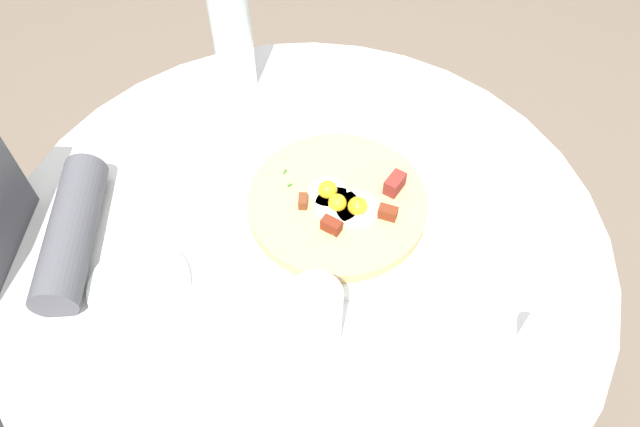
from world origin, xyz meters
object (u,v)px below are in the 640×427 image
object	(u,v)px
breakfast_pizza	(338,202)
water_glass	(316,319)
pizza_plate	(337,209)
salt_shaker	(532,331)
fork	(316,84)
dining_table	(305,285)
water_bottle	(232,32)
bread_plate	(139,285)
knife	(317,72)

from	to	relation	value
breakfast_pizza	water_glass	bearing A→B (deg)	83.28
pizza_plate	breakfast_pizza	bearing A→B (deg)	145.10
pizza_plate	salt_shaker	size ratio (longest dim) A/B	6.21
pizza_plate	fork	world-z (taller)	pizza_plate
fork	salt_shaker	bearing A→B (deg)	-56.42
breakfast_pizza	water_glass	world-z (taller)	water_glass
dining_table	water_bottle	xyz separation A→B (m)	(0.14, -0.35, 0.29)
breakfast_pizza	bread_plate	xyz separation A→B (m)	(0.29, 0.15, -0.02)
breakfast_pizza	knife	size ratio (longest dim) A/B	1.60
salt_shaker	breakfast_pizza	bearing A→B (deg)	-38.91
bread_plate	water_glass	world-z (taller)	water_glass
fork	salt_shaker	size ratio (longest dim) A/B	3.36
bread_plate	fork	xyz separation A→B (m)	(-0.24, -0.46, 0.00)
fork	knife	bearing A→B (deg)	90.00
breakfast_pizza	knife	xyz separation A→B (m)	(0.05, -0.34, -0.02)
pizza_plate	salt_shaker	xyz separation A→B (m)	(-0.27, 0.22, 0.02)
breakfast_pizza	fork	world-z (taller)	breakfast_pizza
knife	salt_shaker	bearing A→B (deg)	-58.21
water_glass	water_bottle	size ratio (longest dim) A/B	0.57
breakfast_pizza	water_bottle	world-z (taller)	water_bottle
bread_plate	knife	xyz separation A→B (m)	(-0.25, -0.49, 0.00)
dining_table	fork	world-z (taller)	fork
pizza_plate	fork	size ratio (longest dim) A/B	1.85
dining_table	water_bottle	distance (m)	0.47
dining_table	salt_shaker	world-z (taller)	salt_shaker
knife	dining_table	bearing A→B (deg)	-89.00
water_glass	water_bottle	distance (m)	0.57
dining_table	fork	distance (m)	0.39
fork	water_bottle	bearing A→B (deg)	-178.91
bread_plate	dining_table	bearing A→B (deg)	-155.11
water_glass	dining_table	bearing A→B (deg)	-81.28
pizza_plate	water_bottle	bearing A→B (deg)	-57.38
pizza_plate	knife	bearing A→B (deg)	-82.50
pizza_plate	fork	bearing A→B (deg)	-81.35
bread_plate	water_bottle	xyz separation A→B (m)	(-0.09, -0.46, 0.11)
pizza_plate	bread_plate	distance (m)	0.33
pizza_plate	fork	distance (m)	0.31
breakfast_pizza	fork	xyz separation A→B (m)	(0.05, -0.31, -0.02)
knife	salt_shaker	size ratio (longest dim) A/B	3.36
pizza_plate	breakfast_pizza	xyz separation A→B (m)	(-0.00, 0.00, 0.02)
knife	water_bottle	size ratio (longest dim) A/B	0.76
pizza_plate	breakfast_pizza	distance (m)	0.02
pizza_plate	bread_plate	xyz separation A→B (m)	(0.29, 0.15, -0.00)
dining_table	pizza_plate	bearing A→B (deg)	-142.34
water_glass	breakfast_pizza	bearing A→B (deg)	-96.72
fork	knife	distance (m)	0.04
bread_plate	fork	world-z (taller)	bread_plate
fork	dining_table	bearing A→B (deg)	-88.89
breakfast_pizza	salt_shaker	bearing A→B (deg)	141.09
pizza_plate	breakfast_pizza	size ratio (longest dim) A/B	1.15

